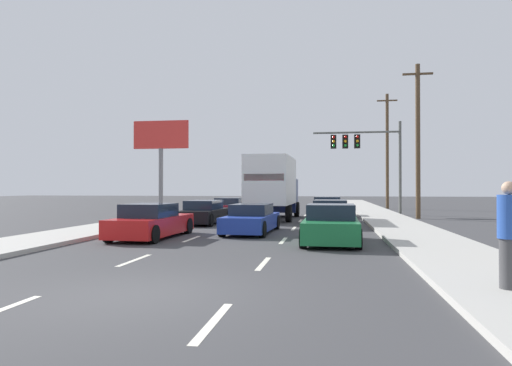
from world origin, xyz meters
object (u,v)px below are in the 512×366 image
at_px(car_red, 151,222).
at_px(traffic_signal_mast, 359,147).
at_px(utility_pole_far, 387,150).
at_px(roadside_billboard, 161,145).
at_px(pedestrian_near_corner, 509,235).
at_px(car_maroon, 231,207).
at_px(car_white, 327,208).
at_px(car_black, 204,213).
at_px(box_truck, 273,185).
at_px(car_tan, 330,214).
at_px(utility_pole_mid, 418,139).
at_px(car_green, 331,226).
at_px(car_blue, 252,219).

height_order(car_red, traffic_signal_mast, traffic_signal_mast).
distance_m(utility_pole_far, roadside_billboard, 20.09).
bearing_deg(car_red, pedestrian_near_corner, -38.97).
distance_m(car_maroon, car_white, 6.45).
xyz_separation_m(car_black, box_truck, (3.23, 3.68, 1.50)).
xyz_separation_m(car_white, traffic_signal_mast, (2.25, 2.77, 4.20)).
relative_size(car_white, car_tan, 1.05).
bearing_deg(car_red, utility_pole_mid, 46.49).
relative_size(utility_pole_far, pedestrian_near_corner, 5.57).
xyz_separation_m(car_black, traffic_signal_mast, (8.65, 9.70, 4.23)).
xyz_separation_m(car_maroon, car_white, (6.45, 0.00, 0.02)).
relative_size(car_maroon, car_black, 0.96).
bearing_deg(traffic_signal_mast, utility_pole_mid, -50.61).
relative_size(car_red, roadside_billboard, 0.63).
height_order(utility_pole_mid, pedestrian_near_corner, utility_pole_mid).
height_order(traffic_signal_mast, roadside_billboard, roadside_billboard).
relative_size(car_black, roadside_billboard, 0.64).
bearing_deg(box_truck, utility_pole_mid, 13.39).
height_order(car_tan, car_green, car_green).
distance_m(box_truck, utility_pole_mid, 9.34).
xyz_separation_m(car_red, traffic_signal_mast, (8.78, 16.62, 4.21)).
xyz_separation_m(utility_pole_far, roadside_billboard, (-18.74, -7.25, -0.01)).
bearing_deg(car_blue, utility_pole_far, 70.34).
bearing_deg(utility_pole_mid, car_maroon, 174.38).
distance_m(car_maroon, pedestrian_near_corner, 23.77).
height_order(car_black, utility_pole_far, utility_pole_far).
relative_size(box_truck, traffic_signal_mast, 1.15).
bearing_deg(car_white, car_green, -89.32).
bearing_deg(car_green, utility_pole_far, 79.08).
height_order(car_white, traffic_signal_mast, traffic_signal_mast).
distance_m(car_green, utility_pole_far, 27.69).
bearing_deg(pedestrian_near_corner, utility_pole_far, 86.41).
distance_m(car_red, utility_pole_mid, 17.99).
xyz_separation_m(car_green, utility_pole_far, (5.17, 26.78, 4.75)).
distance_m(car_white, pedestrian_near_corner, 21.96).
height_order(car_blue, pedestrian_near_corner, pedestrian_near_corner).
xyz_separation_m(car_blue, car_white, (3.11, 11.32, 0.04)).
relative_size(traffic_signal_mast, utility_pole_mid, 0.69).
distance_m(car_maroon, car_green, 15.89).
bearing_deg(roadside_billboard, utility_pole_mid, -18.36).
xyz_separation_m(car_maroon, utility_pole_mid, (11.95, -1.18, 4.31)).
xyz_separation_m(car_black, car_blue, (3.29, -4.39, -0.01)).
relative_size(utility_pole_mid, utility_pole_far, 0.91).
height_order(car_red, car_green, car_green).
xyz_separation_m(car_red, car_white, (6.53, 13.85, 0.01)).
height_order(car_black, car_tan, car_tan).
distance_m(car_red, car_tan, 9.37).
distance_m(car_maroon, car_tan, 9.85).
xyz_separation_m(utility_pole_mid, roadside_billboard, (-18.90, 6.27, 0.46)).
relative_size(car_green, utility_pole_mid, 0.43).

